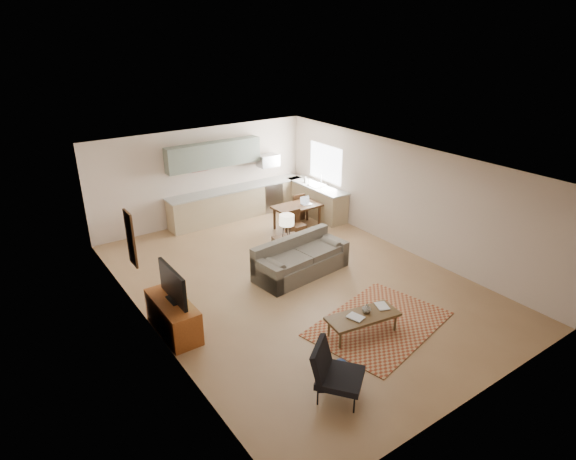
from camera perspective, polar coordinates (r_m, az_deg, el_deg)
room at (r=10.19m, az=0.97°, el=0.49°), size 9.00×9.00×9.00m
kitchen_counter_back at (r=14.27m, az=-5.99°, el=3.29°), size 4.26×0.64×0.92m
kitchen_counter_right at (r=14.40m, az=3.41°, el=3.56°), size 0.64×2.26×0.92m
kitchen_range at (r=14.80m, az=-2.27°, el=4.09°), size 0.62×0.62×0.90m
kitchen_microwave at (r=14.49m, az=-2.38°, el=8.23°), size 0.62×0.40×0.35m
upper_cabinets at (r=13.70m, az=-8.77°, el=8.82°), size 2.80×0.34×0.70m
window_right at (r=14.25m, az=4.47°, el=7.92°), size 0.02×1.40×1.05m
wall_art_left at (r=9.57m, az=-18.10°, el=-0.97°), size 0.06×0.42×1.10m
triptych at (r=13.70m, az=-10.49°, el=7.85°), size 1.70×0.04×0.50m
rug at (r=9.53m, az=10.74°, el=-10.87°), size 2.96×2.36×0.02m
sofa at (r=10.94m, az=1.58°, el=-3.28°), size 2.43×1.27×0.81m
coffee_table at (r=9.10m, az=8.81°, el=-11.01°), size 1.44×0.74×0.41m
book_a at (r=8.81m, az=7.62°, el=-10.51°), size 0.36×0.40×0.03m
book_b at (r=9.25m, az=10.47°, el=-8.94°), size 0.41×0.44×0.02m
vase at (r=9.03m, az=9.30°, el=-9.13°), size 0.23×0.23×0.18m
armchair at (r=7.60m, az=6.23°, el=-16.50°), size 1.08×1.08×0.88m
tv_credenza at (r=9.25m, az=-13.45°, el=-9.92°), size 0.55×1.42×0.65m
tv at (r=8.93m, az=-13.51°, el=-6.29°), size 0.11×1.09×0.65m
console_table at (r=11.39m, az=-0.14°, el=-2.45°), size 0.66×0.49×0.71m
table_lamp at (r=11.12m, az=-0.15°, el=0.52°), size 0.35×0.35×0.57m
dining_table at (r=13.46m, az=1.08°, el=1.60°), size 1.33×0.78×0.67m
dining_chair_near at (r=12.80m, az=1.19°, el=0.64°), size 0.37×0.39×0.76m
dining_chair_far at (r=14.08m, az=0.98°, el=2.91°), size 0.44×0.45×0.81m
laptop at (r=13.38m, az=2.23°, el=3.48°), size 0.30×0.23×0.21m
soap_bottle at (r=14.48m, az=2.11°, el=6.02°), size 0.09×0.10×0.19m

